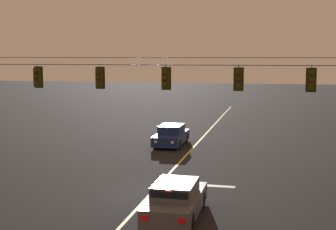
% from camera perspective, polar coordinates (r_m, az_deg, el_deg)
% --- Properties ---
extents(ground_plane, '(180.00, 180.00, 0.00)m').
position_cam_1_polar(ground_plane, '(21.84, -2.10, -9.31)').
color(ground_plane, black).
extents(lane_centre_stripe, '(0.14, 60.00, 0.01)m').
position_cam_1_polar(lane_centre_stripe, '(29.99, 2.10, -4.81)').
color(lane_centre_stripe, '#D1C64C').
rests_on(lane_centre_stripe, ground).
extents(stop_bar_paint, '(3.40, 0.36, 0.01)m').
position_cam_1_polar(stop_bar_paint, '(23.35, 3.73, -8.24)').
color(stop_bar_paint, silver).
rests_on(stop_bar_paint, ground).
extents(signal_span_assembly, '(21.59, 0.32, 7.09)m').
position_cam_1_polar(signal_span_assembly, '(23.61, -0.53, 1.09)').
color(signal_span_assembly, '#2D2116').
rests_on(signal_span_assembly, ground).
extents(traffic_light_leftmost, '(0.48, 0.41, 1.22)m').
position_cam_1_polar(traffic_light_leftmost, '(25.85, -15.17, 4.33)').
color(traffic_light_leftmost, black).
extents(traffic_light_left_inner, '(0.48, 0.41, 1.22)m').
position_cam_1_polar(traffic_light_left_inner, '(24.46, -8.12, 4.36)').
color(traffic_light_left_inner, black).
extents(traffic_light_centre, '(0.48, 0.41, 1.22)m').
position_cam_1_polar(traffic_light_centre, '(23.47, -0.29, 4.33)').
color(traffic_light_centre, black).
extents(traffic_light_right_inner, '(0.48, 0.41, 1.22)m').
position_cam_1_polar(traffic_light_right_inner, '(22.94, 8.30, 4.19)').
color(traffic_light_right_inner, black).
extents(traffic_light_rightmost, '(0.48, 0.41, 1.22)m').
position_cam_1_polar(traffic_light_rightmost, '(22.92, 16.55, 3.98)').
color(traffic_light_rightmost, black).
extents(car_waiting_near_lane, '(1.80, 4.33, 1.39)m').
position_cam_1_polar(car_waiting_near_lane, '(18.71, 0.92, -10.03)').
color(car_waiting_near_lane, '#4C4C51').
rests_on(car_waiting_near_lane, ground).
extents(car_oncoming_lead, '(1.80, 4.42, 1.39)m').
position_cam_1_polar(car_oncoming_lead, '(33.45, 0.38, -2.46)').
color(car_oncoming_lead, navy).
rests_on(car_oncoming_lead, ground).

